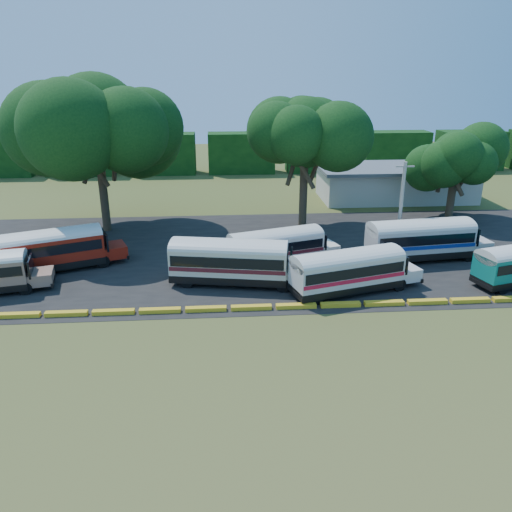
{
  "coord_description": "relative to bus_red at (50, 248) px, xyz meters",
  "views": [
    {
      "loc": [
        -3.36,
        -28.69,
        14.98
      ],
      "look_at": [
        -0.82,
        6.0,
        1.92
      ],
      "focal_mm": 35.0,
      "sensor_mm": 36.0,
      "label": 1
    }
  ],
  "objects": [
    {
      "name": "bus_cream_west",
      "position": [
        14.13,
        -3.58,
        0.01
      ],
      "size": [
        10.72,
        4.41,
        3.43
      ],
      "rotation": [
        0.0,
        0.0,
        -0.18
      ],
      "color": "black",
      "rests_on": "ground"
    },
    {
      "name": "tree_east",
      "position": [
        37.67,
        12.06,
        4.54
      ],
      "size": [
        7.3,
        7.3,
        9.21
      ],
      "color": "#3B2F1D",
      "rests_on": "ground"
    },
    {
      "name": "terminal_building",
      "position": [
        34.74,
        21.04,
        0.1
      ],
      "size": [
        19.0,
        9.0,
        4.0
      ],
      "color": "#B8B3A8",
      "rests_on": "ground"
    },
    {
      "name": "ground",
      "position": [
        16.74,
        -8.96,
        -1.93
      ],
      "size": [
        160.0,
        160.0,
        0.0
      ],
      "primitive_type": "plane",
      "color": "#39511B",
      "rests_on": "ground"
    },
    {
      "name": "bus_red",
      "position": [
        0.0,
        0.0,
        0.0
      ],
      "size": [
        10.44,
        6.17,
        3.37
      ],
      "rotation": [
        0.0,
        0.0,
        0.39
      ],
      "color": "black",
      "rests_on": "ground"
    },
    {
      "name": "asphalt_strip",
      "position": [
        17.74,
        3.04,
        -1.92
      ],
      "size": [
        64.0,
        24.0,
        0.02
      ],
      "primitive_type": "cube",
      "color": "black",
      "rests_on": "ground"
    },
    {
      "name": "bus_white_blue",
      "position": [
        29.93,
        0.27,
        0.03
      ],
      "size": [
        10.79,
        3.81,
        3.47
      ],
      "rotation": [
        0.0,
        0.0,
        0.12
      ],
      "color": "black",
      "rests_on": "ground"
    },
    {
      "name": "tree_west",
      "position": [
        2.13,
        10.49,
        8.52
      ],
      "size": [
        11.86,
        11.86,
        14.84
      ],
      "color": "#3B2F1D",
      "rests_on": "ground"
    },
    {
      "name": "tree_center",
      "position": [
        21.69,
        10.84,
        7.29
      ],
      "size": [
        9.19,
        9.19,
        12.65
      ],
      "color": "#3B2F1D",
      "rests_on": "ground"
    },
    {
      "name": "utility_pole",
      "position": [
        28.75,
        2.66,
        2.08
      ],
      "size": [
        1.6,
        0.3,
        7.8
      ],
      "color": "gray",
      "rests_on": "ground"
    },
    {
      "name": "curb",
      "position": [
        16.74,
        -7.96,
        -1.78
      ],
      "size": [
        53.7,
        0.45,
        0.3
      ],
      "color": "yellow",
      "rests_on": "ground"
    },
    {
      "name": "bus_cream_east",
      "position": [
        17.9,
        -0.12,
        -0.21
      ],
      "size": [
        9.53,
        5.0,
        3.05
      ],
      "rotation": [
        0.0,
        0.0,
        0.31
      ],
      "color": "black",
      "rests_on": "ground"
    },
    {
      "name": "bus_white_red",
      "position": [
        22.34,
        -5.72,
        -0.12
      ],
      "size": [
        10.01,
        4.95,
        3.2
      ],
      "rotation": [
        0.0,
        0.0,
        0.28
      ],
      "color": "black",
      "rests_on": "ground"
    },
    {
      "name": "treeline_backdrop",
      "position": [
        16.74,
        39.04,
        1.07
      ],
      "size": [
        130.0,
        4.0,
        6.0
      ],
      "color": "black",
      "rests_on": "ground"
    }
  ]
}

